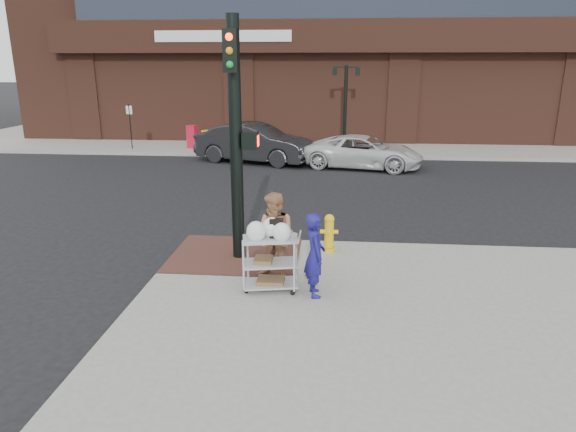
# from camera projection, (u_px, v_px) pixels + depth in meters

# --- Properties ---
(ground) EXTENTS (220.00, 220.00, 0.00)m
(ground) POSITION_uv_depth(u_px,v_px,m) (256.00, 278.00, 10.51)
(ground) COLOR black
(ground) RESTS_ON ground
(sidewalk_far) EXTENTS (65.00, 36.00, 0.15)m
(sidewalk_far) POSITION_uv_depth(u_px,v_px,m) (476.00, 119.00, 39.95)
(sidewalk_far) COLOR gray
(sidewalk_far) RESTS_ON ground
(brick_curb_ramp) EXTENTS (2.80, 2.40, 0.01)m
(brick_curb_ramp) POSITION_uv_depth(u_px,v_px,m) (236.00, 254.00, 11.38)
(brick_curb_ramp) COLOR #502E25
(brick_curb_ramp) RESTS_ON sidewalk_near
(lamp_post) EXTENTS (1.32, 0.22, 4.00)m
(lamp_post) POSITION_uv_depth(u_px,v_px,m) (345.00, 98.00, 24.87)
(lamp_post) COLOR black
(lamp_post) RESTS_ON sidewalk_far
(parking_sign) EXTENTS (0.05, 0.05, 2.20)m
(parking_sign) POSITION_uv_depth(u_px,v_px,m) (130.00, 127.00, 25.21)
(parking_sign) COLOR black
(parking_sign) RESTS_ON sidewalk_far
(traffic_signal_pole) EXTENTS (0.61, 0.51, 5.00)m
(traffic_signal_pole) POSITION_uv_depth(u_px,v_px,m) (237.00, 134.00, 10.49)
(traffic_signal_pole) COLOR black
(traffic_signal_pole) RESTS_ON sidewalk_near
(woman_blue) EXTENTS (0.49, 0.64, 1.56)m
(woman_blue) POSITION_uv_depth(u_px,v_px,m) (315.00, 255.00, 9.19)
(woman_blue) COLOR navy
(woman_blue) RESTS_ON sidewalk_near
(pedestrian_tan) EXTENTS (1.02, 0.91, 1.74)m
(pedestrian_tan) POSITION_uv_depth(u_px,v_px,m) (276.00, 237.00, 9.83)
(pedestrian_tan) COLOR tan
(pedestrian_tan) RESTS_ON sidewalk_near
(sedan_dark) EXTENTS (5.52, 3.31, 1.72)m
(sedan_dark) POSITION_uv_depth(u_px,v_px,m) (255.00, 143.00, 22.59)
(sedan_dark) COLOR black
(sedan_dark) RESTS_ON ground
(minivan_white) EXTENTS (5.22, 3.18, 1.35)m
(minivan_white) POSITION_uv_depth(u_px,v_px,m) (364.00, 152.00, 21.43)
(minivan_white) COLOR silver
(minivan_white) RESTS_ON ground
(utility_cart) EXTENTS (1.07, 0.73, 1.37)m
(utility_cart) POSITION_uv_depth(u_px,v_px,m) (270.00, 258.00, 9.45)
(utility_cart) COLOR #AEAEB3
(utility_cart) RESTS_ON sidewalk_near
(fire_hydrant) EXTENTS (0.41, 0.29, 0.87)m
(fire_hydrant) POSITION_uv_depth(u_px,v_px,m) (329.00, 232.00, 11.48)
(fire_hydrant) COLOR yellow
(fire_hydrant) RESTS_ON sidewalk_near
(newsbox_red) EXTENTS (0.59, 0.56, 1.14)m
(newsbox_red) POSITION_uv_depth(u_px,v_px,m) (193.00, 137.00, 25.59)
(newsbox_red) COLOR #B8152C
(newsbox_red) RESTS_ON sidewalk_far
(newsbox_yellow) EXTENTS (0.53, 0.51, 0.98)m
(newsbox_yellow) POSITION_uv_depth(u_px,v_px,m) (207.00, 140.00, 24.88)
(newsbox_yellow) COLOR gold
(newsbox_yellow) RESTS_ON sidewalk_far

